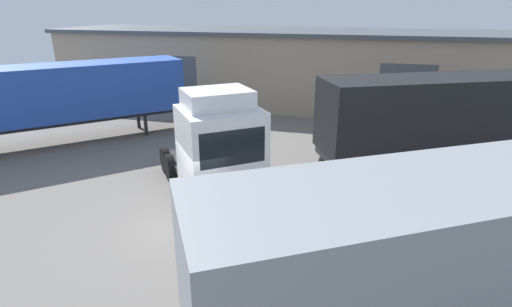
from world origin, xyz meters
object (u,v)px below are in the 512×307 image
Objects in this scene: tractor_unit_white at (217,153)px; container_trailer_red at (462,254)px; container_trailer_yellow at (58,94)px; container_trailer_green at (456,114)px.

container_trailer_red is (6.62, -5.29, 0.62)m from tractor_unit_white.
tractor_unit_white reaches higher than container_trailer_yellow.
container_trailer_yellow is at bearing -61.80° from container_trailer_red.
container_trailer_red is at bearing -125.71° from container_trailer_green.
container_trailer_yellow is 19.45m from container_trailer_red.
tractor_unit_white is 0.66× the size of container_trailer_red.
container_trailer_green is (8.39, 5.28, 0.62)m from tractor_unit_white.
tractor_unit_white is at bearing -70.10° from container_trailer_red.
container_trailer_yellow is 18.58m from container_trailer_green.
tractor_unit_white reaches higher than container_trailer_red.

